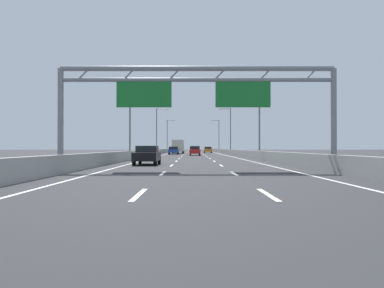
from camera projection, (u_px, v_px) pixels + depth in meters
name	position (u px, v px, depth m)	size (l,w,h in m)	color
ground_plane	(195.00, 153.00, 98.73)	(260.00, 260.00, 0.00)	#2D2D30
lane_dash_left_1	(141.00, 194.00, 11.24)	(0.16, 3.00, 0.01)	white
lane_dash_left_2	(164.00, 174.00, 20.24)	(0.16, 3.00, 0.01)	white
lane_dash_left_3	(173.00, 165.00, 29.24)	(0.16, 3.00, 0.01)	white
lane_dash_left_4	(178.00, 161.00, 38.24)	(0.16, 3.00, 0.01)	white
lane_dash_left_5	(181.00, 159.00, 47.24)	(0.16, 3.00, 0.01)	white
lane_dash_left_6	(183.00, 157.00, 56.24)	(0.16, 3.00, 0.01)	white
lane_dash_left_7	(184.00, 155.00, 65.24)	(0.16, 3.00, 0.01)	white
lane_dash_left_8	(186.00, 154.00, 74.24)	(0.16, 3.00, 0.01)	white
lane_dash_left_9	(186.00, 154.00, 83.24)	(0.16, 3.00, 0.01)	white
lane_dash_left_10	(187.00, 153.00, 92.24)	(0.16, 3.00, 0.01)	white
lane_dash_left_11	(188.00, 153.00, 101.24)	(0.16, 3.00, 0.01)	white
lane_dash_left_12	(188.00, 152.00, 110.24)	(0.16, 3.00, 0.01)	white
lane_dash_left_13	(189.00, 152.00, 119.24)	(0.16, 3.00, 0.01)	white
lane_dash_left_14	(189.00, 151.00, 128.24)	(0.16, 3.00, 0.01)	white
lane_dash_left_15	(189.00, 151.00, 137.24)	(0.16, 3.00, 0.01)	white
lane_dash_left_16	(190.00, 151.00, 146.24)	(0.16, 3.00, 0.01)	white
lane_dash_left_17	(190.00, 151.00, 155.24)	(0.16, 3.00, 0.01)	white
lane_dash_right_1	(269.00, 195.00, 11.23)	(0.16, 3.00, 0.01)	white
lane_dash_right_2	(236.00, 174.00, 20.23)	(0.16, 3.00, 0.01)	white
lane_dash_right_3	(223.00, 165.00, 29.23)	(0.16, 3.00, 0.01)	white
lane_dash_right_4	(216.00, 161.00, 38.23)	(0.16, 3.00, 0.01)	white
lane_dash_right_5	(212.00, 159.00, 47.23)	(0.16, 3.00, 0.01)	white
lane_dash_right_6	(209.00, 157.00, 56.23)	(0.16, 3.00, 0.01)	white
lane_dash_right_7	(207.00, 155.00, 65.23)	(0.16, 3.00, 0.01)	white
lane_dash_right_8	(205.00, 154.00, 74.23)	(0.16, 3.00, 0.01)	white
lane_dash_right_9	(204.00, 154.00, 83.23)	(0.16, 3.00, 0.01)	white
lane_dash_right_10	(203.00, 153.00, 92.23)	(0.16, 3.00, 0.01)	white
lane_dash_right_11	(202.00, 153.00, 101.22)	(0.16, 3.00, 0.01)	white
lane_dash_right_12	(201.00, 152.00, 110.22)	(0.16, 3.00, 0.01)	white
lane_dash_right_13	(201.00, 152.00, 119.22)	(0.16, 3.00, 0.01)	white
lane_dash_right_14	(200.00, 151.00, 128.22)	(0.16, 3.00, 0.01)	white
lane_dash_right_15	(200.00, 151.00, 137.22)	(0.16, 3.00, 0.01)	white
lane_dash_right_16	(199.00, 151.00, 146.22)	(0.16, 3.00, 0.01)	white
lane_dash_right_17	(199.00, 151.00, 155.22)	(0.16, 3.00, 0.01)	white
edge_line_left	(171.00, 153.00, 86.75)	(0.16, 176.00, 0.01)	white
edge_line_right	(219.00, 153.00, 86.71)	(0.16, 176.00, 0.01)	white
barrier_left	(169.00, 150.00, 108.76)	(0.45, 220.00, 0.95)	#9E9E99
barrier_right	(220.00, 150.00, 108.71)	(0.45, 220.00, 0.95)	#9E9E99
sign_gantry	(198.00, 90.00, 24.87)	(17.25, 0.36, 6.36)	gray
streetlamp_left_mid	(134.00, 113.00, 47.87)	(2.58, 0.28, 9.50)	slate
streetlamp_right_mid	(259.00, 113.00, 47.81)	(2.58, 0.28, 9.50)	slate
streetlamp_left_far	(159.00, 128.00, 83.79)	(2.58, 0.28, 9.50)	slate
streetlamp_right_far	(231.00, 128.00, 83.73)	(2.58, 0.28, 9.50)	slate
streetlamp_left_distant	(170.00, 134.00, 119.72)	(2.58, 0.28, 9.50)	slate
streetlamp_right_distant	(220.00, 134.00, 119.66)	(2.58, 0.28, 9.50)	slate
blue_car	(175.00, 150.00, 75.71)	(1.88, 4.61, 1.47)	#2347AD
white_car	(194.00, 149.00, 115.67)	(1.81, 4.51, 1.51)	silver
orange_car	(210.00, 150.00, 95.41)	(1.85, 4.25, 1.46)	orange
red_car	(197.00, 151.00, 65.23)	(1.71, 4.64, 1.53)	red
yellow_car	(195.00, 149.00, 126.98)	(1.76, 4.64, 1.55)	yellow
black_car	(149.00, 155.00, 30.78)	(1.76, 4.55, 1.44)	black
box_truck	(180.00, 146.00, 88.92)	(2.45, 7.79, 2.94)	#194799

